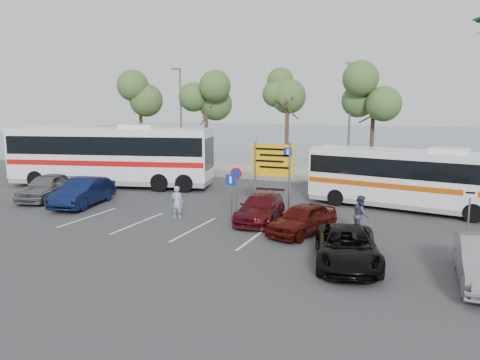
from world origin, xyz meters
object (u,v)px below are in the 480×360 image
at_px(street_lamp_right, 349,117).
at_px(suv_black, 347,247).
at_px(street_lamp_left, 180,115).
at_px(car_red, 302,219).
at_px(coach_bus_left, 111,158).
at_px(direction_sign, 272,166).
at_px(pedestrian_far, 361,215).
at_px(car_blue, 83,192).
at_px(car_silver_a, 47,187).
at_px(coach_bus_right, 413,181).
at_px(car_maroon, 260,208).
at_px(pedestrian_near, 177,202).

height_order(street_lamp_right, suv_black, street_lamp_right).
distance_m(street_lamp_left, car_red, 19.37).
xyz_separation_m(street_lamp_left, coach_bus_left, (-1.32, -7.02, -2.67)).
bearing_deg(suv_black, direction_sign, 113.95).
relative_size(street_lamp_left, car_red, 2.10).
height_order(street_lamp_left, pedestrian_far, street_lamp_left).
relative_size(direction_sign, coach_bus_left, 0.26).
xyz_separation_m(car_blue, suv_black, (14.80, -4.09, -0.12)).
xyz_separation_m(direction_sign, suv_black, (4.80, -6.27, -1.80)).
xyz_separation_m(street_lamp_right, pedestrian_far, (2.68, -12.52, -3.76)).
bearing_deg(suv_black, street_lamp_left, 120.14).
height_order(car_silver_a, car_blue, car_silver_a).
bearing_deg(street_lamp_right, coach_bus_right, -57.34).
bearing_deg(car_silver_a, pedestrian_far, -14.99).
height_order(car_maroon, pedestrian_near, pedestrian_near).
distance_m(car_blue, suv_black, 15.35).
bearing_deg(street_lamp_left, car_maroon, -47.54).
xyz_separation_m(coach_bus_left, car_blue, (2.32, -5.48, -1.17)).
bearing_deg(car_blue, pedestrian_near, -15.64).
height_order(street_lamp_right, direction_sign, street_lamp_right).
distance_m(street_lamp_left, direction_sign, 15.24).
bearing_deg(car_maroon, coach_bus_left, 152.18).
xyz_separation_m(direction_sign, car_maroon, (-0.00, -1.70, -1.81)).
distance_m(car_maroon, car_red, 2.78).
xyz_separation_m(coach_bus_left, car_red, (14.72, -6.40, -1.27)).
bearing_deg(car_red, pedestrian_far, 39.31).
relative_size(street_lamp_right, pedestrian_near, 5.09).
bearing_deg(pedestrian_far, car_red, 94.61).
height_order(car_maroon, suv_black, suv_black).
relative_size(car_silver_a, car_red, 1.16).
bearing_deg(coach_bus_left, car_blue, -67.08).
height_order(car_blue, car_maroon, car_blue).
bearing_deg(suv_black, pedestrian_near, 144.10).
height_order(car_red, suv_black, car_red).
relative_size(direction_sign, car_maroon, 0.84).
xyz_separation_m(direction_sign, coach_bus_left, (-12.32, 3.30, -0.50)).
bearing_deg(pedestrian_near, car_red, 170.15).
bearing_deg(pedestrian_near, car_silver_a, -12.16).
height_order(coach_bus_left, car_red, coach_bus_left).
bearing_deg(pedestrian_far, street_lamp_left, 34.48).
bearing_deg(coach_bus_right, street_lamp_right, 122.66).
distance_m(car_blue, pedestrian_near, 6.11).
relative_size(street_lamp_right, suv_black, 1.76).
relative_size(direction_sign, car_red, 0.94).
relative_size(coach_bus_right, car_blue, 2.38).
bearing_deg(street_lamp_left, direction_sign, -43.17).
xyz_separation_m(car_blue, car_maroon, (10.00, 0.48, -0.13)).
xyz_separation_m(car_maroon, car_red, (2.40, -1.40, 0.03)).
height_order(coach_bus_left, car_blue, coach_bus_left).
xyz_separation_m(direction_sign, pedestrian_near, (-3.91, -2.67, -1.64)).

